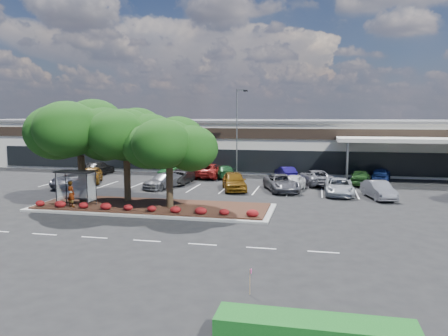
% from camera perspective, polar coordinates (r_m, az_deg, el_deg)
% --- Properties ---
extents(ground, '(160.00, 160.00, 0.00)m').
position_cam_1_polar(ground, '(28.88, -8.53, -7.09)').
color(ground, black).
rests_on(ground, ground).
extents(retail_store, '(80.40, 25.20, 6.25)m').
position_cam_1_polar(retail_store, '(61.03, 2.71, 3.39)').
color(retail_store, beige).
rests_on(retail_store, ground).
extents(landscape_island, '(18.00, 6.00, 0.26)m').
position_cam_1_polar(landscape_island, '(33.19, -9.35, -5.04)').
color(landscape_island, '#979692').
rests_on(landscape_island, ground).
extents(lane_markings, '(33.12, 20.06, 0.01)m').
position_cam_1_polar(lane_markings, '(38.62, -3.29, -3.43)').
color(lane_markings, silver).
rests_on(lane_markings, ground).
extents(shrub_row, '(17.00, 0.80, 0.50)m').
position_cam_1_polar(shrub_row, '(31.21, -10.77, -5.12)').
color(shrub_row, maroon).
rests_on(shrub_row, landscape_island).
extents(bus_shelter, '(2.75, 1.55, 2.59)m').
position_cam_1_polar(bus_shelter, '(34.28, -18.67, -1.23)').
color(bus_shelter, black).
rests_on(bus_shelter, landscape_island).
extents(island_tree_west, '(7.20, 7.20, 7.89)m').
position_cam_1_polar(island_tree_west, '(35.66, -18.21, 2.17)').
color(island_tree_west, '#0D3A0E').
rests_on(island_tree_west, landscape_island).
extents(island_tree_mid, '(6.60, 6.60, 7.32)m').
position_cam_1_polar(island_tree_mid, '(34.69, -12.60, 1.75)').
color(island_tree_mid, '#0D3A0E').
rests_on(island_tree_mid, landscape_island).
extents(island_tree_east, '(5.80, 5.80, 6.50)m').
position_cam_1_polar(island_tree_east, '(31.86, -7.15, 0.67)').
color(island_tree_east, '#0D3A0E').
rests_on(island_tree_east, landscape_island).
extents(hedge_south_east, '(6.00, 1.30, 0.90)m').
position_cam_1_polar(hedge_south_east, '(14.29, 11.71, -20.42)').
color(hedge_south_east, '#0D4814').
rests_on(hedge_south_east, ground).
extents(conifer_north_west, '(4.40, 4.40, 10.00)m').
position_cam_1_polar(conifer_north_west, '(82.53, -16.98, 5.32)').
color(conifer_north_west, '#0D3A0E').
rests_on(conifer_north_west, ground).
extents(person_waiting, '(0.83, 0.71, 1.92)m').
position_cam_1_polar(person_waiting, '(33.83, -19.34, -3.22)').
color(person_waiting, '#594C47').
rests_on(person_waiting, landscape_island).
extents(light_pole, '(1.40, 0.81, 9.77)m').
position_cam_1_polar(light_pole, '(48.26, 1.79, 3.83)').
color(light_pole, '#979692').
rests_on(light_pole, ground).
extents(survey_stake, '(0.07, 0.14, 1.04)m').
position_cam_1_polar(survey_stake, '(17.53, 3.46, -14.16)').
color(survey_stake, '#A58156').
rests_on(survey_stake, ground).
extents(car_0, '(3.52, 5.13, 1.62)m').
position_cam_1_polar(car_0, '(46.98, -16.93, -0.86)').
color(car_0, brown).
rests_on(car_0, ground).
extents(car_1, '(2.66, 5.67, 1.57)m').
position_cam_1_polar(car_1, '(44.84, -18.98, -1.34)').
color(car_1, slate).
rests_on(car_1, ground).
extents(car_2, '(3.45, 5.24, 1.41)m').
position_cam_1_polar(car_2, '(42.17, -7.90, -1.64)').
color(car_2, '#56575D').
rests_on(car_2, ground).
extents(car_3, '(1.67, 4.35, 1.41)m').
position_cam_1_polar(car_3, '(44.43, -5.55, -1.16)').
color(car_3, black).
rests_on(car_3, ground).
extents(car_4, '(3.34, 5.39, 1.71)m').
position_cam_1_polar(car_4, '(40.47, 1.34, -1.72)').
color(car_4, brown).
rests_on(car_4, ground).
extents(car_5, '(2.50, 4.50, 1.45)m').
position_cam_1_polar(car_5, '(40.93, 9.01, -1.90)').
color(car_5, silver).
rests_on(car_5, ground).
extents(car_6, '(4.12, 5.96, 1.51)m').
position_cam_1_polar(car_6, '(40.32, 7.50, -1.96)').
color(car_6, '#4D4D54').
rests_on(car_6, ground).
extents(car_7, '(2.43, 5.23, 1.45)m').
position_cam_1_polar(car_7, '(39.41, 14.81, -2.39)').
color(car_7, '#A4A9B1').
rests_on(car_7, ground).
extents(car_8, '(2.66, 4.76, 1.48)m').
position_cam_1_polar(car_8, '(38.66, 19.54, -2.71)').
color(car_8, slate).
rests_on(car_8, ground).
extents(car_9, '(2.28, 5.40, 1.56)m').
position_cam_1_polar(car_9, '(52.81, -16.15, -0.03)').
color(car_9, black).
rests_on(car_9, ground).
extents(car_10, '(2.63, 4.53, 1.41)m').
position_cam_1_polar(car_10, '(47.91, -6.47, -0.58)').
color(car_10, '#154C1F').
rests_on(car_10, ground).
extents(car_11, '(2.78, 5.71, 1.56)m').
position_cam_1_polar(car_11, '(48.69, -1.85, -0.33)').
color(car_11, maroon).
rests_on(car_11, ground).
extents(car_12, '(3.37, 5.13, 1.38)m').
position_cam_1_polar(car_12, '(48.47, 0.12, -0.47)').
color(car_12, '#1A4C24').
rests_on(car_12, ground).
extents(car_13, '(2.84, 4.28, 1.33)m').
position_cam_1_polar(car_13, '(48.36, 8.05, -0.58)').
color(car_13, '#160E5B').
rests_on(car_13, ground).
extents(car_14, '(3.98, 5.94, 1.51)m').
position_cam_1_polar(car_14, '(44.55, 11.88, -1.20)').
color(car_14, slate).
rests_on(car_14, ground).
extents(car_15, '(2.42, 4.73, 1.54)m').
position_cam_1_polar(car_15, '(45.52, 17.35, -1.17)').
color(car_15, '#1E461A').
rests_on(car_15, ground).
extents(car_16, '(2.64, 4.60, 1.47)m').
position_cam_1_polar(car_16, '(49.01, 19.82, -0.75)').
color(car_16, navy).
rests_on(car_16, ground).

